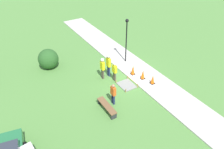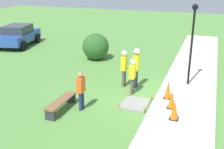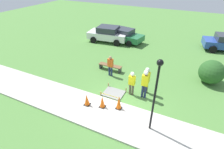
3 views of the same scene
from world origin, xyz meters
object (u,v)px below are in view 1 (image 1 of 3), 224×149
at_px(worker_assistant, 102,67).
at_px(lamppost_near, 127,35).
at_px(worker_trainee, 115,70).
at_px(park_bench, 107,107).
at_px(traffic_cone_far_patch, 143,74).
at_px(bystander_in_orange_shirt, 113,93).
at_px(worker_supervisor, 109,63).
at_px(traffic_cone_sidewalk_edge, 133,70).
at_px(traffic_cone_near_patch, 153,79).

bearing_deg(worker_assistant, lamppost_near, -69.30).
bearing_deg(worker_trainee, park_bench, 139.51).
bearing_deg(park_bench, traffic_cone_far_patch, -69.56).
bearing_deg(worker_trainee, bystander_in_orange_shirt, 146.06).
relative_size(worker_supervisor, worker_trainee, 1.17).
height_order(park_bench, worker_trainee, worker_trainee).
height_order(worker_trainee, bystander_in_orange_shirt, worker_trainee).
distance_m(traffic_cone_sidewalk_edge, lamppost_near, 2.99).
distance_m(worker_supervisor, worker_assistant, 0.59).
bearing_deg(traffic_cone_sidewalk_edge, bystander_in_orange_shirt, 123.43).
bearing_deg(traffic_cone_sidewalk_edge, lamppost_near, -18.33).
xyz_separation_m(traffic_cone_near_patch, traffic_cone_sidewalk_edge, (1.80, 0.53, 0.04)).
bearing_deg(traffic_cone_near_patch, worker_assistant, 46.39).
distance_m(worker_supervisor, lamppost_near, 2.96).
relative_size(traffic_cone_far_patch, worker_supervisor, 0.38).
xyz_separation_m(park_bench, worker_trainee, (2.60, -2.22, 0.65)).
distance_m(traffic_cone_far_patch, worker_trainee, 2.27).
height_order(traffic_cone_near_patch, bystander_in_orange_shirt, bystander_in_orange_shirt).
bearing_deg(park_bench, bystander_in_orange_shirt, -62.54).
distance_m(bystander_in_orange_shirt, lamppost_near, 5.84).
xyz_separation_m(worker_assistant, worker_trainee, (-0.74, -0.63, -0.12)).
relative_size(traffic_cone_sidewalk_edge, worker_assistant, 0.45).
xyz_separation_m(traffic_cone_far_patch, worker_assistant, (1.78, 2.58, 0.62)).
distance_m(traffic_cone_near_patch, worker_trainee, 2.97).
bearing_deg(traffic_cone_sidewalk_edge, worker_supervisor, 60.95).
distance_m(traffic_cone_far_patch, traffic_cone_sidewalk_edge, 0.95).
relative_size(worker_assistant, worker_trainee, 1.09).
bearing_deg(traffic_cone_sidewalk_edge, worker_assistant, 68.83).
relative_size(traffic_cone_near_patch, traffic_cone_sidewalk_edge, 0.90).
distance_m(traffic_cone_near_patch, worker_supervisor, 3.61).
xyz_separation_m(traffic_cone_sidewalk_edge, bystander_in_orange_shirt, (-2.08, 3.14, 0.39)).
bearing_deg(traffic_cone_far_patch, worker_assistant, 55.38).
xyz_separation_m(traffic_cone_sidewalk_edge, lamppost_near, (2.00, -0.66, 2.12)).
bearing_deg(traffic_cone_near_patch, bystander_in_orange_shirt, 94.32).
height_order(traffic_cone_far_patch, lamppost_near, lamppost_near).
height_order(traffic_cone_far_patch, worker_supervisor, worker_supervisor).
height_order(traffic_cone_near_patch, traffic_cone_far_patch, traffic_cone_far_patch).
xyz_separation_m(worker_supervisor, lamppost_near, (1.05, -2.36, 1.43)).
height_order(traffic_cone_sidewalk_edge, park_bench, traffic_cone_sidewalk_edge).
bearing_deg(bystander_in_orange_shirt, traffic_cone_far_patch, -71.13).
bearing_deg(traffic_cone_near_patch, worker_supervisor, 39.16).
height_order(worker_supervisor, worker_trainee, worker_supervisor).
relative_size(traffic_cone_sidewalk_edge, worker_trainee, 0.49).
bearing_deg(worker_trainee, traffic_cone_far_patch, -118.19).
bearing_deg(traffic_cone_far_patch, bystander_in_orange_shirt, 108.87).
bearing_deg(traffic_cone_far_patch, lamppost_near, -7.13).
relative_size(traffic_cone_far_patch, park_bench, 0.40).
height_order(traffic_cone_far_patch, traffic_cone_sidewalk_edge, traffic_cone_sidewalk_edge).
bearing_deg(worker_trainee, traffic_cone_near_patch, -131.70).
bearing_deg(traffic_cone_far_patch, traffic_cone_sidewalk_edge, 18.42).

